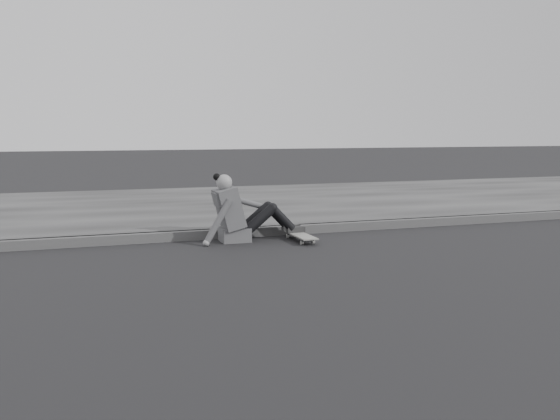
{
  "coord_description": "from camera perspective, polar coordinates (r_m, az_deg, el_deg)",
  "views": [
    {
      "loc": [
        -5.08,
        -5.32,
        1.41
      ],
      "look_at": [
        -2.73,
        1.39,
        0.5
      ],
      "focal_mm": 40.0,
      "sensor_mm": 36.0,
      "label": 1
    }
  ],
  "objects": [
    {
      "name": "ground",
      "position": [
        7.49,
        24.02,
        -4.19
      ],
      "size": [
        80.0,
        80.0,
        0.0
      ],
      "primitive_type": "plane",
      "color": "black",
      "rests_on": "ground"
    },
    {
      "name": "sidewalk",
      "position": [
        12.12,
        5.64,
        0.87
      ],
      "size": [
        24.0,
        6.0,
        0.12
      ],
      "primitive_type": "cube",
      "color": "#363636",
      "rests_on": "ground"
    },
    {
      "name": "seated_woman",
      "position": [
        7.96,
        -3.73,
        -0.29
      ],
      "size": [
        1.38,
        0.46,
        0.88
      ],
      "color": "#4B4B4E",
      "rests_on": "ground"
    },
    {
      "name": "skateboard",
      "position": [
        8.0,
        1.84,
        -2.34
      ],
      "size": [
        0.2,
        0.78,
        0.09
      ],
      "color": "gray",
      "rests_on": "ground"
    },
    {
      "name": "curb",
      "position": [
        9.49,
        13.33,
        -1.08
      ],
      "size": [
        24.0,
        0.16,
        0.12
      ],
      "primitive_type": "cube",
      "color": "#434343",
      "rests_on": "ground"
    }
  ]
}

